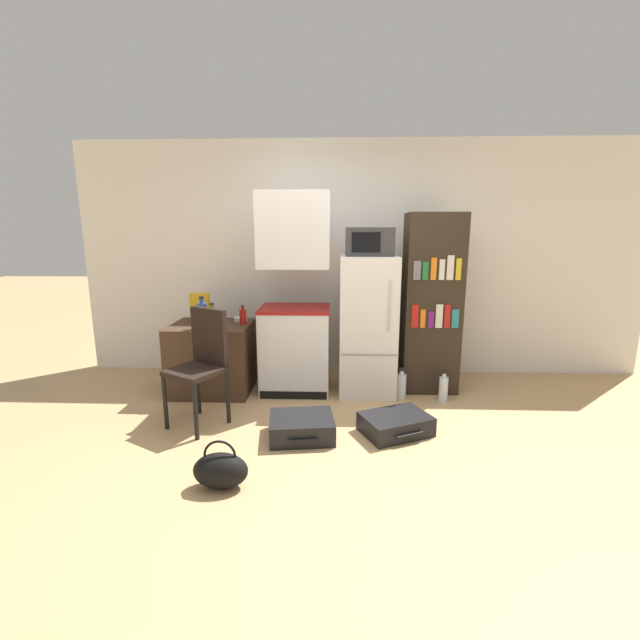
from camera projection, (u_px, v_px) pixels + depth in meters
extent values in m
plane|color=tan|center=(346.00, 454.00, 3.22)|extent=(24.00, 24.00, 0.00)
cube|color=white|center=(361.00, 260.00, 4.89)|extent=(6.40, 0.10, 2.62)
cube|color=#422D1E|center=(213.00, 358.00, 4.43)|extent=(0.80, 0.67, 0.71)
cube|color=white|center=(295.00, 350.00, 4.44)|extent=(0.70, 0.55, 0.85)
cube|color=maroon|center=(295.00, 309.00, 4.35)|extent=(0.71, 0.56, 0.03)
cube|color=white|center=(294.00, 230.00, 4.19)|extent=(0.70, 0.47, 0.73)
cube|color=black|center=(293.00, 395.00, 4.25)|extent=(0.67, 0.01, 0.08)
cube|color=white|center=(367.00, 325.00, 4.34)|extent=(0.56, 0.58, 1.40)
cube|color=gray|center=(369.00, 355.00, 4.10)|extent=(0.54, 0.01, 0.01)
cylinder|color=silver|center=(390.00, 306.00, 3.99)|extent=(0.02, 0.02, 0.49)
cube|color=#333333|center=(369.00, 242.00, 4.17)|extent=(0.46, 0.34, 0.27)
cube|color=black|center=(366.00, 242.00, 4.00)|extent=(0.27, 0.01, 0.18)
cube|color=#2D2319|center=(431.00, 304.00, 4.36)|extent=(0.56, 0.39, 1.82)
cube|color=red|center=(415.00, 316.00, 4.19)|extent=(0.07, 0.01, 0.23)
cube|color=orange|center=(423.00, 319.00, 4.19)|extent=(0.05, 0.01, 0.18)
cube|color=#661E75|center=(431.00, 320.00, 4.19)|extent=(0.06, 0.01, 0.16)
cube|color=silver|center=(439.00, 316.00, 4.18)|extent=(0.07, 0.01, 0.23)
cube|color=red|center=(447.00, 316.00, 4.18)|extent=(0.06, 0.01, 0.23)
cube|color=teal|center=(455.00, 319.00, 4.18)|extent=(0.07, 0.01, 0.19)
cube|color=slate|center=(417.00, 270.00, 4.10)|extent=(0.07, 0.01, 0.18)
cube|color=#1E7033|center=(425.00, 271.00, 4.10)|extent=(0.05, 0.01, 0.17)
cube|color=orange|center=(434.00, 269.00, 4.09)|extent=(0.05, 0.01, 0.21)
cube|color=silver|center=(442.00, 270.00, 4.09)|extent=(0.05, 0.01, 0.20)
cube|color=silver|center=(450.00, 268.00, 4.08)|extent=(0.06, 0.01, 0.24)
cube|color=gold|center=(459.00, 269.00, 4.08)|extent=(0.05, 0.01, 0.21)
cylinder|color=#566619|center=(212.00, 319.00, 4.15)|extent=(0.07, 0.07, 0.20)
cylinder|color=#566619|center=(212.00, 307.00, 4.12)|extent=(0.03, 0.03, 0.04)
cylinder|color=black|center=(212.00, 304.00, 4.12)|extent=(0.04, 0.04, 0.02)
cylinder|color=#AD1914|center=(243.00, 317.00, 4.33)|extent=(0.07, 0.07, 0.15)
cylinder|color=#AD1914|center=(243.00, 308.00, 4.31)|extent=(0.03, 0.03, 0.03)
cylinder|color=black|center=(243.00, 306.00, 4.31)|extent=(0.03, 0.03, 0.02)
cylinder|color=#1E47A3|center=(202.00, 316.00, 4.14)|extent=(0.09, 0.09, 0.25)
cylinder|color=#1E47A3|center=(202.00, 301.00, 4.11)|extent=(0.04, 0.04, 0.04)
cylinder|color=black|center=(201.00, 297.00, 4.11)|extent=(0.05, 0.05, 0.03)
cylinder|color=silver|center=(240.00, 319.00, 4.51)|extent=(0.14, 0.14, 0.04)
cube|color=gold|center=(200.00, 307.00, 4.45)|extent=(0.19, 0.07, 0.30)
cylinder|color=black|center=(165.00, 402.00, 3.58)|extent=(0.04, 0.04, 0.47)
cylinder|color=black|center=(196.00, 412.00, 3.39)|extent=(0.04, 0.04, 0.47)
cylinder|color=black|center=(198.00, 389.00, 3.88)|extent=(0.04, 0.04, 0.47)
cylinder|color=black|center=(228.00, 397.00, 3.70)|extent=(0.04, 0.04, 0.47)
cube|color=black|center=(195.00, 371.00, 3.59)|extent=(0.54, 0.54, 0.04)
cube|color=black|center=(209.00, 336.00, 3.68)|extent=(0.36, 0.23, 0.49)
cube|color=black|center=(302.00, 427.00, 3.47)|extent=(0.56, 0.48, 0.17)
cylinder|color=black|center=(303.00, 441.00, 3.25)|extent=(0.23, 0.05, 0.02)
cube|color=black|center=(396.00, 424.00, 3.54)|extent=(0.65, 0.57, 0.16)
cylinder|color=black|center=(410.00, 435.00, 3.35)|extent=(0.23, 0.12, 0.02)
ellipsoid|color=black|center=(221.00, 471.00, 2.78)|extent=(0.36, 0.20, 0.24)
torus|color=black|center=(220.00, 456.00, 2.76)|extent=(0.21, 0.02, 0.21)
cylinder|color=silver|center=(401.00, 386.00, 4.27)|extent=(0.10, 0.10, 0.24)
cylinder|color=silver|center=(402.00, 373.00, 4.24)|extent=(0.04, 0.04, 0.04)
cylinder|color=black|center=(402.00, 369.00, 4.23)|extent=(0.05, 0.05, 0.02)
cylinder|color=silver|center=(443.00, 389.00, 4.19)|extent=(0.09, 0.09, 0.24)
cylinder|color=silver|center=(444.00, 375.00, 4.16)|extent=(0.04, 0.04, 0.04)
cylinder|color=black|center=(444.00, 372.00, 4.16)|extent=(0.05, 0.05, 0.02)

